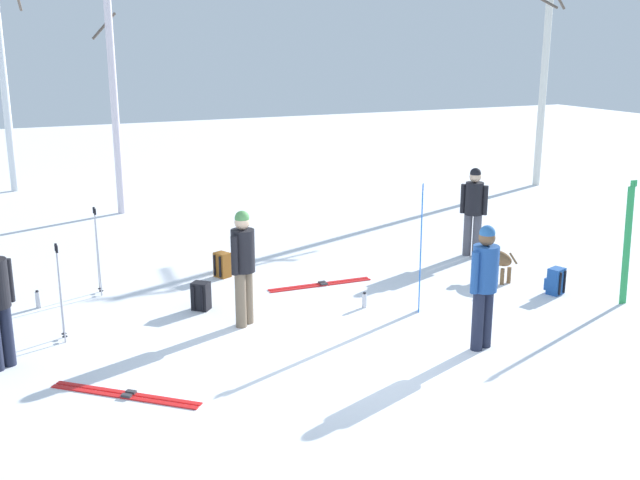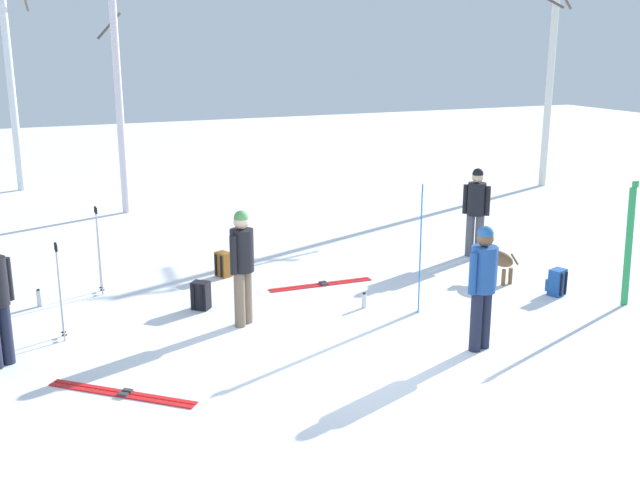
{
  "view_description": "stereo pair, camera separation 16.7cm",
  "coord_description": "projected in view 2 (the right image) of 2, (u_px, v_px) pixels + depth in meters",
  "views": [
    {
      "loc": [
        -4.01,
        -8.09,
        4.05
      ],
      "look_at": [
        0.67,
        2.28,
        1.0
      ],
      "focal_mm": 42.08,
      "sensor_mm": 36.0,
      "label": 1
    },
    {
      "loc": [
        -3.86,
        -8.15,
        4.05
      ],
      "look_at": [
        0.67,
        2.28,
        1.0
      ],
      "focal_mm": 42.08,
      "sensor_mm": 36.0,
      "label": 2
    }
  ],
  "objects": [
    {
      "name": "ski_poles_0",
      "position": [
        60.0,
        288.0,
        10.3
      ],
      "size": [
        0.07,
        0.21,
        1.38
      ],
      "color": "#B2B2BC",
      "rests_on": "ground_plane"
    },
    {
      "name": "dog",
      "position": [
        498.0,
        259.0,
        12.9
      ],
      "size": [
        0.27,
        0.9,
        0.57
      ],
      "color": "brown",
      "rests_on": "ground_plane"
    },
    {
      "name": "birch_tree_3",
      "position": [
        552.0,
        54.0,
        20.49
      ],
      "size": [
        1.68,
        1.67,
        6.95
      ],
      "color": "silver",
      "rests_on": "ground_plane"
    },
    {
      "name": "birch_tree_1",
      "position": [
        6.0,
        35.0,
        19.75
      ],
      "size": [
        1.35,
        1.36,
        7.97
      ],
      "color": "silver",
      "rests_on": "ground_plane"
    },
    {
      "name": "ski_pair_planted_0",
      "position": [
        420.0,
        251.0,
        11.21
      ],
      "size": [
        0.15,
        0.21,
        2.0
      ],
      "color": "blue",
      "rests_on": "ground_plane"
    },
    {
      "name": "backpack_1",
      "position": [
        224.0,
        265.0,
        13.19
      ],
      "size": [
        0.34,
        0.32,
        0.44
      ],
      "color": "#99591E",
      "rests_on": "ground_plane"
    },
    {
      "name": "ground_plane",
      "position": [
        342.0,
        361.0,
        9.76
      ],
      "size": [
        60.0,
        60.0,
        0.0
      ],
      "primitive_type": "plane",
      "color": "white"
    },
    {
      "name": "ski_pair_lying_0",
      "position": [
        321.0,
        284.0,
        12.76
      ],
      "size": [
        1.84,
        0.24,
        0.05
      ],
      "color": "red",
      "rests_on": "ground_plane"
    },
    {
      "name": "ski_pair_planted_1",
      "position": [
        629.0,
        245.0,
        11.54
      ],
      "size": [
        0.2,
        0.03,
        1.99
      ],
      "color": "green",
      "rests_on": "ground_plane"
    },
    {
      "name": "backpack_0",
      "position": [
        557.0,
        282.0,
        12.22
      ],
      "size": [
        0.31,
        0.33,
        0.44
      ],
      "color": "#1E4C99",
      "rests_on": "ground_plane"
    },
    {
      "name": "water_bottle_1",
      "position": [
        39.0,
        298.0,
        11.72
      ],
      "size": [
        0.07,
        0.07,
        0.28
      ],
      "color": "silver",
      "rests_on": "ground_plane"
    },
    {
      "name": "ski_poles_1",
      "position": [
        99.0,
        248.0,
        12.18
      ],
      "size": [
        0.07,
        0.23,
        1.45
      ],
      "color": "#B2B2BC",
      "rests_on": "ground_plane"
    },
    {
      "name": "water_bottle_0",
      "position": [
        364.0,
        301.0,
        11.66
      ],
      "size": [
        0.08,
        0.08,
        0.25
      ],
      "color": "silver",
      "rests_on": "ground_plane"
    },
    {
      "name": "backpack_2",
      "position": [
        201.0,
        296.0,
        11.6
      ],
      "size": [
        0.34,
        0.35,
        0.44
      ],
      "color": "black",
      "rests_on": "ground_plane"
    },
    {
      "name": "person_1",
      "position": [
        476.0,
        207.0,
        14.21
      ],
      "size": [
        0.39,
        0.41,
        1.72
      ],
      "color": "#4C4C56",
      "rests_on": "ground_plane"
    },
    {
      "name": "ski_pair_lying_1",
      "position": [
        122.0,
        393.0,
        8.84
      ],
      "size": [
        1.55,
        1.4,
        0.05
      ],
      "color": "red",
      "rests_on": "ground_plane"
    },
    {
      "name": "person_3",
      "position": [
        483.0,
        280.0,
        9.89
      ],
      "size": [
        0.51,
        0.34,
        1.72
      ],
      "color": "#1E2338",
      "rests_on": "ground_plane"
    },
    {
      "name": "person_0",
      "position": [
        242.0,
        260.0,
        10.76
      ],
      "size": [
        0.44,
        0.35,
        1.72
      ],
      "color": "#72604C",
      "rests_on": "ground_plane"
    },
    {
      "name": "birch_tree_2",
      "position": [
        116.0,
        53.0,
        17.16
      ],
      "size": [
        1.5,
        1.47,
        7.18
      ],
      "color": "silver",
      "rests_on": "ground_plane"
    }
  ]
}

